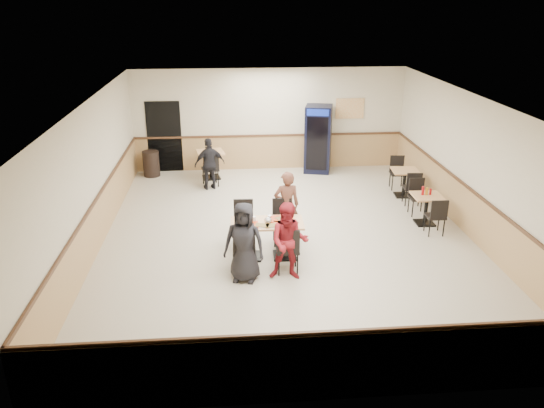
{
  "coord_description": "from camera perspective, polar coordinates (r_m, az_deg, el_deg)",
  "views": [
    {
      "loc": [
        -1.22,
        -10.44,
        4.96
      ],
      "look_at": [
        -0.38,
        -0.5,
        1.0
      ],
      "focal_mm": 35.0,
      "sensor_mm": 36.0,
      "label": 1
    }
  ],
  "objects": [
    {
      "name": "room_shell",
      "position": [
        14.03,
        7.76,
        3.24
      ],
      "size": [
        10.0,
        10.0,
        10.0
      ],
      "color": "silver",
      "rests_on": "ground"
    },
    {
      "name": "side_table_far_chair_north",
      "position": [
        14.78,
        13.38,
        3.29
      ],
      "size": [
        0.45,
        0.45,
        0.91
      ],
      "primitive_type": null,
      "rotation": [
        0.0,
        0.0,
        -0.09
      ],
      "color": "black",
      "rests_on": "ground"
    },
    {
      "name": "side_table_far",
      "position": [
        14.26,
        14.07,
        2.65
      ],
      "size": [
        0.72,
        0.72,
        0.71
      ],
      "rotation": [
        0.0,
        0.0,
        -0.09
      ],
      "color": "black",
      "rests_on": "ground"
    },
    {
      "name": "pepsi_cooler",
      "position": [
        15.76,
        4.97,
        6.98
      ],
      "size": [
        0.9,
        0.9,
        1.97
      ],
      "rotation": [
        0.0,
        0.0,
        -0.24
      ],
      "color": "black",
      "rests_on": "ground"
    },
    {
      "name": "diner_man_opposite",
      "position": [
        11.3,
        1.58,
        -0.17
      ],
      "size": [
        0.58,
        0.41,
        1.52
      ],
      "primitive_type": "imported",
      "rotation": [
        0.0,
        0.0,
        3.23
      ],
      "color": "brown",
      "rests_on": "ground"
    },
    {
      "name": "side_table_near_chair_south",
      "position": [
        12.16,
        17.16,
        -1.17
      ],
      "size": [
        0.42,
        0.42,
        0.89
      ],
      "primitive_type": null,
      "rotation": [
        0.0,
        0.0,
        3.12
      ],
      "color": "black",
      "rests_on": "ground"
    },
    {
      "name": "side_table_near_chair_north",
      "position": [
        13.13,
        15.43,
        0.71
      ],
      "size": [
        0.42,
        0.42,
        0.89
      ],
      "primitive_type": null,
      "rotation": [
        0.0,
        0.0,
        -0.02
      ],
      "color": "black",
      "rests_on": "ground"
    },
    {
      "name": "ground",
      "position": [
        11.62,
        1.66,
        -3.63
      ],
      "size": [
        10.0,
        10.0,
        0.0
      ],
      "primitive_type": "plane",
      "color": "beige",
      "rests_on": "ground"
    },
    {
      "name": "main_table",
      "position": [
        10.57,
        -0.53,
        -3.24
      ],
      "size": [
        1.45,
        0.75,
        0.77
      ],
      "rotation": [
        0.0,
        0.0,
        -0.03
      ],
      "color": "black",
      "rests_on": "ground"
    },
    {
      "name": "trash_bin",
      "position": [
        15.84,
        -12.86,
        4.26
      ],
      "size": [
        0.47,
        0.47,
        0.74
      ],
      "primitive_type": "cylinder",
      "color": "black",
      "rests_on": "ground"
    },
    {
      "name": "side_table_far_chair_south",
      "position": [
        13.76,
        14.79,
        1.78
      ],
      "size": [
        0.45,
        0.45,
        0.91
      ],
      "primitive_type": null,
      "rotation": [
        0.0,
        0.0,
        3.05
      ],
      "color": "black",
      "rests_on": "ground"
    },
    {
      "name": "diner_woman_right",
      "position": [
        9.71,
        1.84,
        -4.07
      ],
      "size": [
        0.8,
        0.66,
        1.5
      ],
      "primitive_type": "imported",
      "rotation": [
        0.0,
        0.0,
        -0.13
      ],
      "color": "maroon",
      "rests_on": "ground"
    },
    {
      "name": "back_table_chair_lone",
      "position": [
        14.7,
        -6.66,
        3.85
      ],
      "size": [
        0.54,
        0.54,
        1.0
      ],
      "primitive_type": null,
      "rotation": [
        0.0,
        0.0,
        3.32
      ],
      "color": "black",
      "rests_on": "ground"
    },
    {
      "name": "condiment_caddy",
      "position": [
        12.56,
        16.22,
        1.35
      ],
      "size": [
        0.23,
        0.06,
        0.2
      ],
      "color": "#AC0C0F",
      "rests_on": "side_table_near"
    },
    {
      "name": "diner_woman_left",
      "position": [
        9.67,
        -3.02,
        -4.12
      ],
      "size": [
        0.84,
        0.65,
        1.52
      ],
      "primitive_type": "imported",
      "rotation": [
        0.0,
        0.0,
        -0.25
      ],
      "color": "black",
      "rests_on": "ground"
    },
    {
      "name": "side_table_near",
      "position": [
        12.63,
        16.27,
        -0.1
      ],
      "size": [
        0.66,
        0.66,
        0.7
      ],
      "rotation": [
        0.0,
        0.0,
        -0.02
      ],
      "color": "black",
      "rests_on": "ground"
    },
    {
      "name": "lone_diner",
      "position": [
        14.39,
        -6.72,
        4.3
      ],
      "size": [
        0.89,
        0.55,
        1.41
      ],
      "primitive_type": "imported",
      "rotation": [
        0.0,
        0.0,
        3.41
      ],
      "color": "black",
      "rests_on": "ground"
    },
    {
      "name": "main_chairs",
      "position": [
        10.58,
        -0.81,
        -3.36
      ],
      "size": [
        1.31,
        1.71,
        0.97
      ],
      "rotation": [
        0.0,
        0.0,
        -0.03
      ],
      "color": "black",
      "rests_on": "ground"
    },
    {
      "name": "back_table",
      "position": [
        15.3,
        -6.6,
        4.67
      ],
      "size": [
        0.86,
        0.86,
        0.79
      ],
      "rotation": [
        0.0,
        0.0,
        0.18
      ],
      "color": "black",
      "rests_on": "ground"
    },
    {
      "name": "tabletop_clutter",
      "position": [
        10.4,
        -0.51,
        -1.99
      ],
      "size": [
        1.26,
        0.63,
        0.12
      ],
      "rotation": [
        0.0,
        0.0,
        -0.03
      ],
      "color": "red",
      "rests_on": "main_table"
    }
  ]
}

